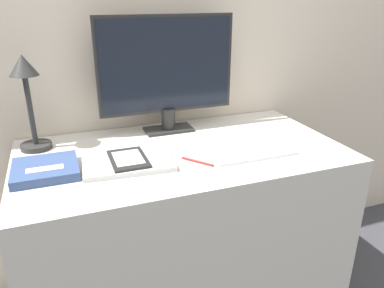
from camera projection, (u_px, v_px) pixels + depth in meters
wall_back at (153, 23)px, 1.60m from camera, size 3.60×0.05×2.40m
desk at (183, 231)px, 1.59m from camera, size 1.24×0.68×0.75m
monitor at (167, 71)px, 1.55m from camera, size 0.58×0.11×0.49m
keyboard at (253, 153)px, 1.40m from camera, size 0.32×0.12×0.01m
laptop at (127, 161)px, 1.32m from camera, size 0.32×0.25×0.02m
ereader at (128, 159)px, 1.31m from camera, size 0.12×0.18×0.01m
desk_lamp at (27, 89)px, 1.37m from camera, size 0.12×0.12×0.36m
notebook at (45, 169)px, 1.25m from camera, size 0.21×0.20×0.03m
pen at (197, 161)px, 1.33m from camera, size 0.09×0.11×0.01m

